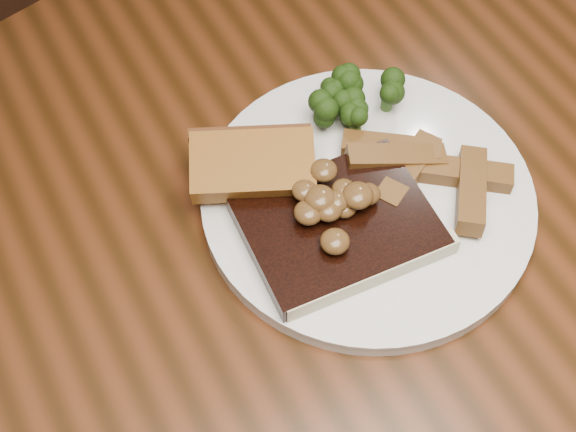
# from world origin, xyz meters

# --- Properties ---
(dining_table) EXTENTS (1.60, 0.90, 0.75)m
(dining_table) POSITION_xyz_m (0.00, 0.00, 0.66)
(dining_table) COLOR #431F0D
(dining_table) RESTS_ON ground
(chair_far) EXTENTS (0.49, 0.49, 0.86)m
(chair_far) POSITION_xyz_m (-0.07, 0.54, 0.47)
(chair_far) COLOR black
(chair_far) RESTS_ON ground
(plate) EXTENTS (0.35, 0.35, 0.01)m
(plate) POSITION_xyz_m (0.08, 0.01, 0.76)
(plate) COLOR silver
(plate) RESTS_ON dining_table
(steak) EXTENTS (0.16, 0.13, 0.02)m
(steak) POSITION_xyz_m (0.03, -0.02, 0.77)
(steak) COLOR black
(steak) RESTS_ON plate
(steak_bone) EXTENTS (0.16, 0.03, 0.02)m
(steak_bone) POSITION_xyz_m (0.03, -0.07, 0.77)
(steak_bone) COLOR #BCB491
(steak_bone) RESTS_ON plate
(mushroom_pile) EXTENTS (0.08, 0.08, 0.03)m
(mushroom_pile) POSITION_xyz_m (0.03, -0.01, 0.80)
(mushroom_pile) COLOR #543B1A
(mushroom_pile) RESTS_ON steak
(garlic_bread) EXTENTS (0.12, 0.10, 0.02)m
(garlic_bread) POSITION_xyz_m (-0.01, 0.06, 0.77)
(garlic_bread) COLOR #8E5F19
(garlic_bread) RESTS_ON plate
(potato_wedges) EXTENTS (0.12, 0.12, 0.02)m
(potato_wedges) POSITION_xyz_m (0.14, -0.00, 0.77)
(potato_wedges) COLOR brown
(potato_wedges) RESTS_ON plate
(broccoli_cluster) EXTENTS (0.06, 0.06, 0.04)m
(broccoli_cluster) POSITION_xyz_m (0.11, 0.09, 0.78)
(broccoli_cluster) COLOR #1B340B
(broccoli_cluster) RESTS_ON plate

